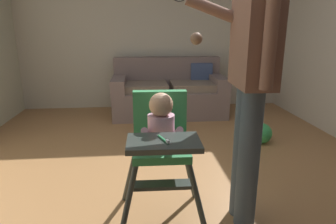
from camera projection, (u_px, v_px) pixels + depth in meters
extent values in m
cube|color=#A67345|center=(170.00, 194.00, 2.49)|extent=(5.90, 7.15, 0.10)
cube|color=beige|center=(153.00, 29.00, 4.82)|extent=(5.10, 0.06, 2.57)
cube|color=slate|center=(169.00, 102.00, 4.58)|extent=(1.68, 0.84, 0.40)
cube|color=slate|center=(167.00, 71.00, 4.78)|extent=(1.68, 0.22, 0.46)
cube|color=slate|center=(119.00, 84.00, 4.43)|extent=(0.20, 0.84, 0.20)
cube|color=slate|center=(217.00, 82.00, 4.57)|extent=(0.20, 0.84, 0.20)
cube|color=#7F6C5C|center=(146.00, 87.00, 4.43)|extent=(0.64, 0.60, 0.11)
cube|color=#7F6C5C|center=(192.00, 86.00, 4.49)|extent=(0.64, 0.60, 0.11)
cube|color=#3D4C75|center=(201.00, 74.00, 4.71)|extent=(0.35, 0.13, 0.34)
cylinder|color=#303733|center=(127.00, 208.00, 1.78)|extent=(0.17, 0.17, 0.52)
cylinder|color=#303733|center=(199.00, 205.00, 1.81)|extent=(0.17, 0.17, 0.52)
cylinder|color=#303733|center=(130.00, 174.00, 2.20)|extent=(0.17, 0.17, 0.52)
cylinder|color=#303733|center=(189.00, 172.00, 2.23)|extent=(0.17, 0.17, 0.52)
cube|color=#30824B|center=(161.00, 150.00, 1.93)|extent=(0.37, 0.37, 0.05)
cube|color=#30824B|center=(160.00, 115.00, 2.02)|extent=(0.36, 0.08, 0.34)
cube|color=#303733|center=(164.00, 143.00, 1.61)|extent=(0.41, 0.27, 0.03)
cube|color=#303733|center=(162.00, 185.00, 1.88)|extent=(0.40, 0.11, 0.02)
cylinder|color=#D6A3BB|center=(161.00, 131.00, 1.87)|extent=(0.17, 0.17, 0.22)
sphere|color=tan|center=(161.00, 105.00, 1.82)|extent=(0.15, 0.15, 0.15)
cylinder|color=#D6A3BB|center=(145.00, 132.00, 1.83)|extent=(0.05, 0.15, 0.10)
cylinder|color=#D6A3BB|center=(178.00, 132.00, 1.84)|extent=(0.05, 0.15, 0.10)
cylinder|color=#38A366|center=(163.00, 139.00, 1.60)|extent=(0.05, 0.13, 0.01)
cube|color=white|center=(168.00, 141.00, 1.55)|extent=(0.02, 0.03, 0.02)
cylinder|color=#3E4C5A|center=(243.00, 153.00, 2.03)|extent=(0.14, 0.14, 0.94)
cylinder|color=#3E4C5A|center=(249.00, 160.00, 1.91)|extent=(0.14, 0.14, 0.94)
cube|color=brown|center=(255.00, 38.00, 1.76)|extent=(0.22, 0.41, 0.59)
cylinder|color=brown|center=(222.00, 13.00, 1.89)|extent=(0.48, 0.10, 0.23)
sphere|color=brown|center=(196.00, 39.00, 1.92)|extent=(0.08, 0.08, 0.08)
cylinder|color=brown|center=(270.00, 40.00, 1.53)|extent=(0.07, 0.07, 0.53)
sphere|color=green|center=(262.00, 133.00, 3.44)|extent=(0.24, 0.24, 0.24)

